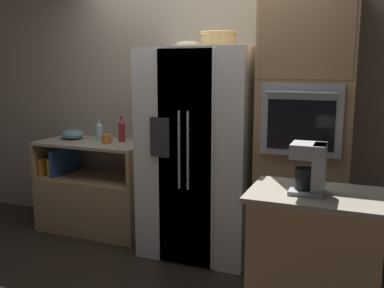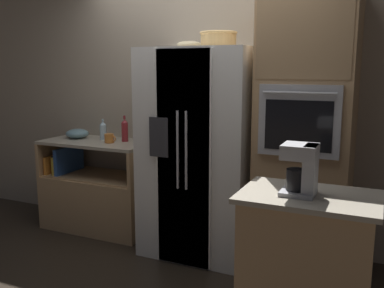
{
  "view_description": "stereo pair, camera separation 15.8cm",
  "coord_description": "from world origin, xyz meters",
  "px_view_note": "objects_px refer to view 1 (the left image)",
  "views": [
    {
      "loc": [
        1.41,
        -3.43,
        1.65
      ],
      "look_at": [
        0.05,
        -0.06,
        1.0
      ],
      "focal_mm": 40.0,
      "sensor_mm": 36.0,
      "label": 1
    },
    {
      "loc": [
        1.55,
        -3.37,
        1.65
      ],
      "look_at": [
        0.05,
        -0.06,
        1.0
      ],
      "focal_mm": 40.0,
      "sensor_mm": 36.0,
      "label": 2
    }
  ],
  "objects_px": {
    "mixing_bowl": "(73,134)",
    "refrigerator": "(201,153)",
    "bottle_tall": "(99,131)",
    "fruit_bowl": "(188,45)",
    "bottle_short": "(122,131)",
    "mug": "(106,139)",
    "wicker_basket": "(219,39)",
    "wall_oven": "(306,133)",
    "coffee_maker": "(311,167)"
  },
  "relations": [
    {
      "from": "fruit_bowl",
      "to": "coffee_maker",
      "type": "relative_size",
      "value": 0.76
    },
    {
      "from": "refrigerator",
      "to": "fruit_bowl",
      "type": "bearing_deg",
      "value": 150.13
    },
    {
      "from": "bottle_tall",
      "to": "mixing_bowl",
      "type": "distance_m",
      "value": 0.31
    },
    {
      "from": "mixing_bowl",
      "to": "fruit_bowl",
      "type": "bearing_deg",
      "value": -2.0
    },
    {
      "from": "bottle_tall",
      "to": "bottle_short",
      "type": "bearing_deg",
      "value": 0.7
    },
    {
      "from": "wicker_basket",
      "to": "fruit_bowl",
      "type": "bearing_deg",
      "value": 160.79
    },
    {
      "from": "wall_oven",
      "to": "bottle_tall",
      "type": "relative_size",
      "value": 10.62
    },
    {
      "from": "wall_oven",
      "to": "bottle_tall",
      "type": "xyz_separation_m",
      "value": [
        -2.06,
        0.13,
        -0.11
      ]
    },
    {
      "from": "bottle_tall",
      "to": "coffee_maker",
      "type": "bearing_deg",
      "value": -28.06
    },
    {
      "from": "wicker_basket",
      "to": "coffee_maker",
      "type": "distance_m",
      "value": 1.55
    },
    {
      "from": "fruit_bowl",
      "to": "bottle_tall",
      "type": "bearing_deg",
      "value": 175.38
    },
    {
      "from": "refrigerator",
      "to": "bottle_tall",
      "type": "xyz_separation_m",
      "value": [
        -1.17,
        0.17,
        0.11
      ]
    },
    {
      "from": "bottle_tall",
      "to": "wall_oven",
      "type": "bearing_deg",
      "value": -3.62
    },
    {
      "from": "mixing_bowl",
      "to": "bottle_short",
      "type": "bearing_deg",
      "value": 3.95
    },
    {
      "from": "refrigerator",
      "to": "bottle_short",
      "type": "bearing_deg",
      "value": 169.13
    },
    {
      "from": "refrigerator",
      "to": "wicker_basket",
      "type": "distance_m",
      "value": 0.99
    },
    {
      "from": "mug",
      "to": "wall_oven",
      "type": "bearing_deg",
      "value": -0.03
    },
    {
      "from": "wicker_basket",
      "to": "bottle_tall",
      "type": "bearing_deg",
      "value": 171.75
    },
    {
      "from": "refrigerator",
      "to": "bottle_tall",
      "type": "distance_m",
      "value": 1.18
    },
    {
      "from": "mixing_bowl",
      "to": "refrigerator",
      "type": "bearing_deg",
      "value": -5.23
    },
    {
      "from": "mug",
      "to": "coffee_maker",
      "type": "bearing_deg",
      "value": -27.17
    },
    {
      "from": "bottle_tall",
      "to": "mixing_bowl",
      "type": "xyz_separation_m",
      "value": [
        -0.31,
        -0.04,
        -0.05
      ]
    },
    {
      "from": "wall_oven",
      "to": "wicker_basket",
      "type": "relative_size",
      "value": 7.25
    },
    {
      "from": "bottle_short",
      "to": "mug",
      "type": "relative_size",
      "value": 2.1
    },
    {
      "from": "bottle_short",
      "to": "mixing_bowl",
      "type": "xyz_separation_m",
      "value": [
        -0.57,
        -0.04,
        -0.07
      ]
    },
    {
      "from": "wall_oven",
      "to": "bottle_short",
      "type": "distance_m",
      "value": 1.81
    },
    {
      "from": "fruit_bowl",
      "to": "mixing_bowl",
      "type": "distance_m",
      "value": 1.58
    },
    {
      "from": "mug",
      "to": "mixing_bowl",
      "type": "xyz_separation_m",
      "value": [
        -0.47,
        0.09,
        0.0
      ]
    },
    {
      "from": "refrigerator",
      "to": "coffee_maker",
      "type": "xyz_separation_m",
      "value": [
        1.06,
        -1.01,
        0.19
      ]
    },
    {
      "from": "refrigerator",
      "to": "mug",
      "type": "distance_m",
      "value": 1.0
    },
    {
      "from": "mixing_bowl",
      "to": "bottle_tall",
      "type": "bearing_deg",
      "value": 6.7
    },
    {
      "from": "refrigerator",
      "to": "mug",
      "type": "bearing_deg",
      "value": 177.63
    },
    {
      "from": "wicker_basket",
      "to": "coffee_maker",
      "type": "height_order",
      "value": "wicker_basket"
    },
    {
      "from": "bottle_short",
      "to": "refrigerator",
      "type": "bearing_deg",
      "value": -10.87
    },
    {
      "from": "wicker_basket",
      "to": "bottle_short",
      "type": "distance_m",
      "value": 1.38
    },
    {
      "from": "refrigerator",
      "to": "mixing_bowl",
      "type": "height_order",
      "value": "refrigerator"
    },
    {
      "from": "wicker_basket",
      "to": "refrigerator",
      "type": "bearing_deg",
      "value": 172.32
    },
    {
      "from": "bottle_tall",
      "to": "bottle_short",
      "type": "distance_m",
      "value": 0.26
    },
    {
      "from": "wall_oven",
      "to": "coffee_maker",
      "type": "distance_m",
      "value": 1.07
    },
    {
      "from": "wall_oven",
      "to": "coffee_maker",
      "type": "xyz_separation_m",
      "value": [
        0.16,
        -1.06,
        -0.03
      ]
    },
    {
      "from": "bottle_tall",
      "to": "mug",
      "type": "xyz_separation_m",
      "value": [
        0.17,
        -0.13,
        -0.05
      ]
    },
    {
      "from": "refrigerator",
      "to": "coffee_maker",
      "type": "height_order",
      "value": "refrigerator"
    },
    {
      "from": "wicker_basket",
      "to": "fruit_bowl",
      "type": "distance_m",
      "value": 0.34
    },
    {
      "from": "wicker_basket",
      "to": "bottle_short",
      "type": "relative_size",
      "value": 1.19
    },
    {
      "from": "refrigerator",
      "to": "mixing_bowl",
      "type": "xyz_separation_m",
      "value": [
        -1.47,
        0.13,
        0.06
      ]
    },
    {
      "from": "wall_oven",
      "to": "bottle_short",
      "type": "xyz_separation_m",
      "value": [
        -1.8,
        0.13,
        -0.09
      ]
    },
    {
      "from": "wall_oven",
      "to": "mixing_bowl",
      "type": "relative_size",
      "value": 9.51
    },
    {
      "from": "wicker_basket",
      "to": "mixing_bowl",
      "type": "bearing_deg",
      "value": 174.52
    },
    {
      "from": "mixing_bowl",
      "to": "coffee_maker",
      "type": "distance_m",
      "value": 2.78
    },
    {
      "from": "wicker_basket",
      "to": "mug",
      "type": "height_order",
      "value": "wicker_basket"
    }
  ]
}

